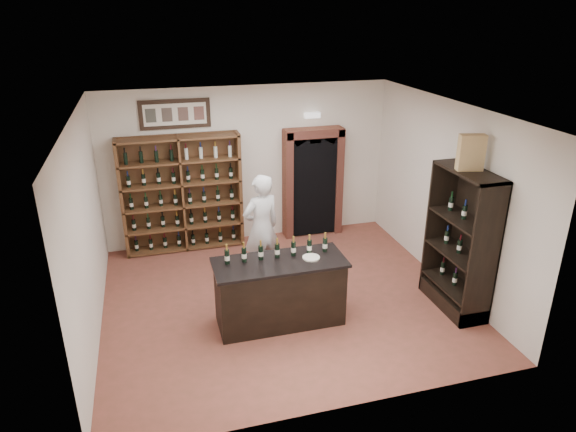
% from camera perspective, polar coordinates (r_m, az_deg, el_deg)
% --- Properties ---
extents(floor, '(5.50, 5.50, 0.00)m').
position_cam_1_polar(floor, '(8.29, -0.62, -9.17)').
color(floor, brown).
rests_on(floor, ground).
extents(ceiling, '(5.50, 5.50, 0.00)m').
position_cam_1_polar(ceiling, '(7.19, -0.72, 11.66)').
color(ceiling, white).
rests_on(ceiling, wall_back).
extents(wall_back, '(5.50, 0.04, 3.00)m').
position_cam_1_polar(wall_back, '(9.92, -4.43, 5.69)').
color(wall_back, silver).
rests_on(wall_back, ground).
extents(wall_left, '(0.04, 5.00, 3.00)m').
position_cam_1_polar(wall_left, '(7.45, -21.55, -1.67)').
color(wall_left, silver).
rests_on(wall_left, ground).
extents(wall_right, '(0.04, 5.00, 3.00)m').
position_cam_1_polar(wall_right, '(8.69, 17.14, 2.30)').
color(wall_right, silver).
rests_on(wall_right, ground).
extents(wine_shelf, '(2.20, 0.38, 2.20)m').
position_cam_1_polar(wine_shelf, '(9.73, -11.69, 2.47)').
color(wine_shelf, brown).
rests_on(wine_shelf, ground).
extents(framed_picture, '(1.25, 0.04, 0.52)m').
position_cam_1_polar(framed_picture, '(9.48, -12.45, 11.00)').
color(framed_picture, black).
rests_on(framed_picture, wall_back).
extents(arched_doorway, '(1.17, 0.35, 2.17)m').
position_cam_1_polar(arched_doorway, '(10.17, 2.75, 4.03)').
color(arched_doorway, black).
rests_on(arched_doorway, ground).
extents(emergency_light, '(0.30, 0.10, 0.10)m').
position_cam_1_polar(emergency_light, '(9.93, 2.72, 11.11)').
color(emergency_light, white).
rests_on(emergency_light, wall_back).
extents(tasting_counter, '(1.88, 0.78, 1.00)m').
position_cam_1_polar(tasting_counter, '(7.50, -0.92, -8.48)').
color(tasting_counter, black).
rests_on(tasting_counter, ground).
extents(counter_bottle_0, '(0.07, 0.07, 0.30)m').
position_cam_1_polar(counter_bottle_0, '(7.18, -6.79, -4.52)').
color(counter_bottle_0, black).
rests_on(counter_bottle_0, tasting_counter).
extents(counter_bottle_1, '(0.07, 0.07, 0.30)m').
position_cam_1_polar(counter_bottle_1, '(7.22, -4.90, -4.30)').
color(counter_bottle_1, black).
rests_on(counter_bottle_1, tasting_counter).
extents(counter_bottle_2, '(0.07, 0.07, 0.30)m').
position_cam_1_polar(counter_bottle_2, '(7.26, -3.04, -4.08)').
color(counter_bottle_2, black).
rests_on(counter_bottle_2, tasting_counter).
extents(counter_bottle_3, '(0.07, 0.07, 0.30)m').
position_cam_1_polar(counter_bottle_3, '(7.31, -1.20, -3.86)').
color(counter_bottle_3, black).
rests_on(counter_bottle_3, tasting_counter).
extents(counter_bottle_4, '(0.07, 0.07, 0.30)m').
position_cam_1_polar(counter_bottle_4, '(7.37, 0.61, -3.63)').
color(counter_bottle_4, black).
rests_on(counter_bottle_4, tasting_counter).
extents(counter_bottle_5, '(0.07, 0.07, 0.30)m').
position_cam_1_polar(counter_bottle_5, '(7.43, 2.39, -3.41)').
color(counter_bottle_5, black).
rests_on(counter_bottle_5, tasting_counter).
extents(counter_bottle_6, '(0.07, 0.07, 0.30)m').
position_cam_1_polar(counter_bottle_6, '(7.50, 4.14, -3.19)').
color(counter_bottle_6, black).
rests_on(counter_bottle_6, tasting_counter).
extents(side_cabinet, '(0.48, 1.20, 2.20)m').
position_cam_1_polar(side_cabinet, '(8.18, 18.50, -4.87)').
color(side_cabinet, black).
rests_on(side_cabinet, ground).
extents(shopkeeper, '(0.78, 0.63, 1.84)m').
position_cam_1_polar(shopkeeper, '(8.51, -2.98, -1.31)').
color(shopkeeper, silver).
rests_on(shopkeeper, ground).
extents(plate, '(0.25, 0.25, 0.02)m').
position_cam_1_polar(plate, '(7.33, 2.59, -4.63)').
color(plate, silver).
rests_on(plate, tasting_counter).
extents(wine_crate, '(0.38, 0.23, 0.51)m').
position_cam_1_polar(wine_crate, '(7.57, 19.67, 6.66)').
color(wine_crate, tan).
rests_on(wine_crate, side_cabinet).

